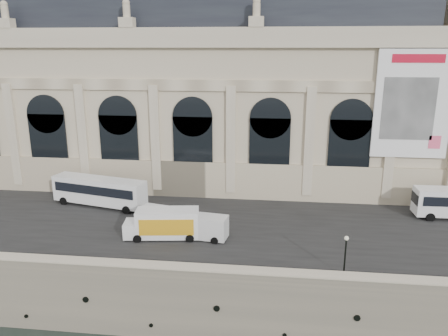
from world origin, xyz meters
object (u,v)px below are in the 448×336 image
object	(u,v)px
lamp_right	(345,257)
van_b	(162,220)
bus_left	(99,191)
van_c	(198,226)
box_truck	(163,224)

from	to	relation	value
lamp_right	van_b	bearing A→B (deg)	157.00
bus_left	van_b	size ratio (longest dim) A/B	2.03
van_b	lamp_right	world-z (taller)	lamp_right
bus_left	van_c	size ratio (longest dim) A/B	2.14
van_b	box_truck	size ratio (longest dim) A/B	0.78
bus_left	lamp_right	xyz separation A→B (m)	(28.40, -14.62, -0.13)
van_c	box_truck	bearing A→B (deg)	-173.93
van_b	lamp_right	size ratio (longest dim) A/B	1.62
lamp_right	van_c	bearing A→B (deg)	155.25
van_b	van_c	distance (m)	4.42
van_c	bus_left	bearing A→B (deg)	150.35
lamp_right	bus_left	bearing A→B (deg)	152.76
box_truck	lamp_right	distance (m)	18.96
van_b	box_truck	distance (m)	1.77
bus_left	box_truck	distance (m)	13.46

